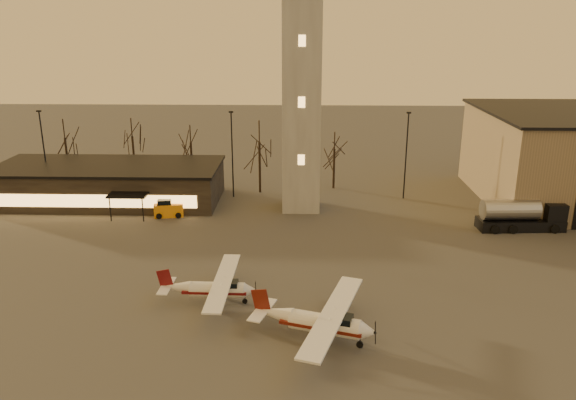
{
  "coord_description": "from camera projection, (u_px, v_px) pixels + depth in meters",
  "views": [
    {
      "loc": [
        0.21,
        -29.13,
        19.85
      ],
      "look_at": [
        -0.96,
        13.0,
        6.37
      ],
      "focal_mm": 35.0,
      "sensor_mm": 36.0,
      "label": 1
    }
  ],
  "objects": [
    {
      "name": "ground",
      "position": [
        298.0,
        366.0,
        33.79
      ],
      "size": [
        220.0,
        220.0,
        0.0
      ],
      "primitive_type": "plane",
      "color": "#3C3A38",
      "rests_on": "ground"
    },
    {
      "name": "cessna_rear",
      "position": [
        219.0,
        292.0,
        41.09
      ],
      "size": [
        7.61,
        9.62,
        2.66
      ],
      "rotation": [
        0.0,
        0.0,
        -0.02
      ],
      "color": "silver",
      "rests_on": "ground"
    },
    {
      "name": "tree_row",
      "position": [
        191.0,
        138.0,
        69.62
      ],
      "size": [
        37.2,
        9.2,
        8.8
      ],
      "color": "black",
      "rests_on": "ground"
    },
    {
      "name": "light_poles",
      "position": [
        306.0,
        159.0,
        61.64
      ],
      "size": [
        58.5,
        12.25,
        10.14
      ],
      "color": "black",
      "rests_on": "ground"
    },
    {
      "name": "cessna_front",
      "position": [
        327.0,
        327.0,
        36.08
      ],
      "size": [
        8.93,
        11.0,
        3.06
      ],
      "rotation": [
        0.0,
        0.0,
        -0.3
      ],
      "color": "white",
      "rests_on": "ground"
    },
    {
      "name": "service_cart",
      "position": [
        168.0,
        209.0,
        59.64
      ],
      "size": [
        3.22,
        2.3,
        1.91
      ],
      "rotation": [
        0.0,
        0.0,
        0.15
      ],
      "color": "orange",
      "rests_on": "ground"
    },
    {
      "name": "terminal",
      "position": [
        109.0,
        183.0,
        64.16
      ],
      "size": [
        25.4,
        12.2,
        4.3
      ],
      "color": "black",
      "rests_on": "ground"
    },
    {
      "name": "control_tower",
      "position": [
        302.0,
        57.0,
        57.38
      ],
      "size": [
        6.8,
        6.8,
        32.6
      ],
      "color": "gray",
      "rests_on": "ground"
    },
    {
      "name": "fuel_truck",
      "position": [
        520.0,
        218.0,
        55.68
      ],
      "size": [
        8.48,
        3.13,
        3.1
      ],
      "rotation": [
        0.0,
        0.0,
        0.06
      ],
      "color": "black",
      "rests_on": "ground"
    }
  ]
}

